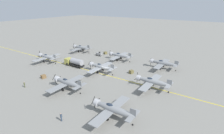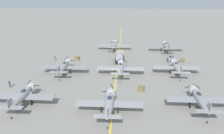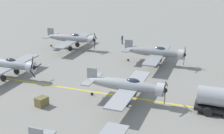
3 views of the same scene
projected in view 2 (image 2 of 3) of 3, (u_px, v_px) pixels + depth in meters
The scene contains 17 objects.
ground_plane at pixel (116, 78), 54.44m from camera, with size 400.00×400.00×0.00m, color gray.
taxiway_stripe at pixel (116, 78), 54.44m from camera, with size 0.30×160.00×0.01m, color yellow.
airplane_near_right at pixel (200, 99), 39.83m from camera, with size 12.00×9.98×3.65m.
airplane_far_right at pixel (166, 46), 76.66m from camera, with size 12.00×9.98×3.65m.
airplane_mid_right at pixel (177, 67), 56.22m from camera, with size 12.00×9.98×3.65m.
airplane_far_center at pixel (114, 45), 78.41m from camera, with size 12.00×9.98×3.78m.
airplane_near_center at pixel (109, 103), 38.39m from camera, with size 12.00×9.98×3.68m.
airplane_mid_center at pixel (120, 68), 55.58m from camera, with size 12.00×9.98×3.65m.
airplane_near_left at pixel (22, 96), 41.00m from camera, with size 12.00×9.98×3.65m.
airplane_mid_left at pixel (64, 66), 56.52m from camera, with size 12.00×9.98×3.65m.
fuel_tanker at pixel (120, 56), 66.97m from camera, with size 2.67×8.00×2.98m.
tow_tractor at pixel (170, 59), 66.73m from camera, with size 1.57×2.60×1.79m.
ground_crew_walking at pixel (9, 83), 48.99m from camera, with size 0.40×0.40×1.83m.
ground_crew_inspecting at pixel (55, 58), 67.25m from camera, with size 0.36×0.36×1.67m.
supply_crate_by_tanker at pixel (141, 88), 47.52m from camera, with size 1.32×1.10×1.10m, color brown.
supply_crate_mid_lane at pixel (77, 58), 67.93m from camera, with size 1.33×1.11×1.11m, color brown.
supply_crate_outboard at pixel (183, 60), 65.93m from camera, with size 1.32×1.10×1.10m, color brown.
Camera 2 is at (2.03, -50.24, 21.07)m, focal length 35.00 mm.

